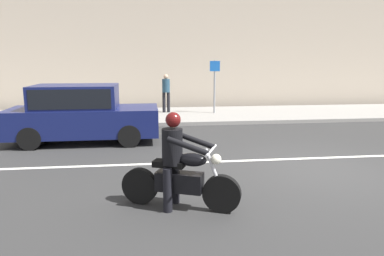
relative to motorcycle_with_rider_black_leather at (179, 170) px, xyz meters
name	(u,v)px	position (x,y,z in m)	size (l,w,h in m)	color
ground_plane	(320,169)	(3.37, 1.73, -0.66)	(80.00, 80.00, 0.00)	#2D2D2D
sidewalk_slab	(235,114)	(3.37, 9.73, -0.59)	(40.00, 4.40, 0.14)	gray
building_facade	(221,10)	(3.37, 13.13, 4.29)	(40.00, 1.40, 9.89)	#B7A893
lane_marking_stripe	(315,158)	(3.69, 2.63, -0.66)	(18.00, 0.14, 0.01)	silver
motorcycle_with_rider_black_leather	(179,170)	(0.00, 0.00, 0.00)	(1.94, 0.98, 1.61)	black
parked_sedan_navy	(81,113)	(-2.44, 5.22, 0.22)	(4.35, 1.82, 1.72)	#11194C
street_sign_post	(215,81)	(2.45, 9.79, 0.88)	(0.44, 0.08, 2.29)	gray
pedestrian_bystander	(166,90)	(0.36, 10.26, 0.46)	(0.34, 0.34, 1.68)	black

